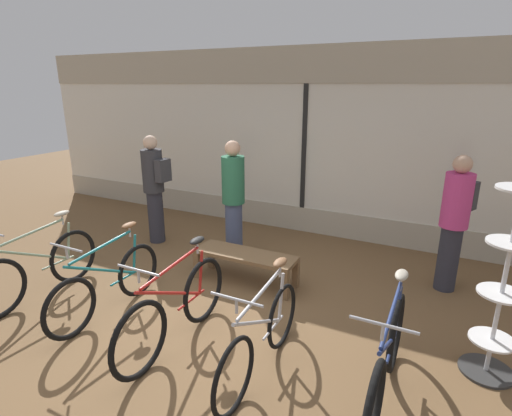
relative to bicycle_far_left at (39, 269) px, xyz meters
The scene contains 12 objects.
ground_plane 2.15m from the bicycle_far_left, 10.68° to the left, with size 24.00×24.00×0.00m, color brown.
shop_back_wall 4.47m from the bicycle_far_left, 61.05° to the left, with size 12.00×0.08×3.20m.
bicycle_far_left is the anchor object (origin of this frame).
bicycle_left 1.06m from the bicycle_far_left, ahead, with size 0.46×1.69×1.02m.
bicycle_center 2.12m from the bicycle_far_left, ahead, with size 0.46×1.77×1.05m.
bicycle_right 3.09m from the bicycle_far_left, ahead, with size 0.46×1.65×1.01m.
bicycle_far_right 4.17m from the bicycle_far_left, ahead, with size 0.46×1.79×1.05m.
accessory_rack 5.08m from the bicycle_far_left, 10.85° to the left, with size 0.48×0.48×1.88m.
display_bench 2.59m from the bicycle_far_left, 35.59° to the left, with size 1.40×0.44×0.43m.
customer_near_rack 2.22m from the bicycle_far_left, 88.14° to the left, with size 0.50×0.37×1.81m.
customer_by_window 5.24m from the bicycle_far_left, 29.27° to the left, with size 0.46×0.56×1.78m.
customer_mid_floor 2.72m from the bicycle_far_left, 54.07° to the left, with size 0.39×0.39×1.82m.
Camera 1 is at (2.37, -3.21, 2.58)m, focal length 28.00 mm.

